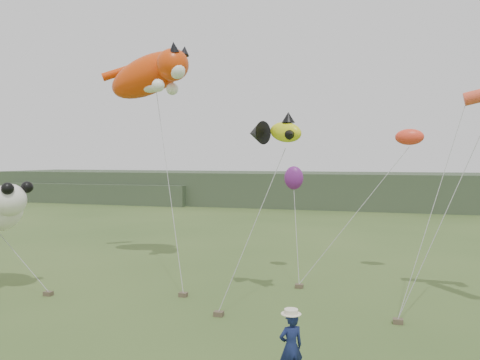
% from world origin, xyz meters
% --- Properties ---
extents(ground, '(120.00, 120.00, 0.00)m').
position_xyz_m(ground, '(0.00, 0.00, 0.00)').
color(ground, '#385123').
rests_on(ground, ground).
extents(headland, '(90.00, 13.00, 4.00)m').
position_xyz_m(headland, '(-3.11, 44.69, 1.92)').
color(headland, '#2D3D28').
rests_on(headland, ground).
extents(festival_attendant, '(0.77, 0.72, 1.77)m').
position_xyz_m(festival_attendant, '(2.32, -1.01, 0.89)').
color(festival_attendant, '#121B45').
rests_on(festival_attendant, ground).
extents(sandbag_anchors, '(14.15, 4.76, 0.17)m').
position_xyz_m(sandbag_anchors, '(-1.33, 4.71, 0.09)').
color(sandbag_anchors, brown).
rests_on(sandbag_anchors, ground).
extents(cat_kite, '(5.85, 3.12, 3.49)m').
position_xyz_m(cat_kite, '(-7.03, 10.05, 10.19)').
color(cat_kite, '#D93C08').
rests_on(cat_kite, ground).
extents(fish_kite, '(2.61, 1.70, 1.27)m').
position_xyz_m(fish_kite, '(0.51, 5.44, 6.74)').
color(fish_kite, yellow).
rests_on(fish_kite, ground).
extents(misc_kites, '(6.51, 1.34, 2.93)m').
position_xyz_m(misc_kites, '(3.27, 10.57, 5.78)').
color(misc_kites, '#FE3E24').
rests_on(misc_kites, ground).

